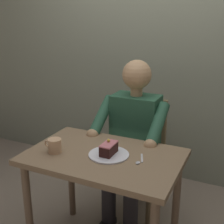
# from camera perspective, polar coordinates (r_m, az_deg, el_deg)

# --- Properties ---
(cafe_rear_panel) EXTENTS (6.40, 0.12, 3.00)m
(cafe_rear_panel) POSITION_cam_1_polar(r_m,az_deg,el_deg) (2.91, 10.17, 16.24)
(cafe_rear_panel) COLOR gray
(cafe_rear_panel) RESTS_ON ground
(dining_table) EXTENTS (0.96, 0.63, 0.74)m
(dining_table) POSITION_cam_1_polar(r_m,az_deg,el_deg) (1.95, -1.57, -10.85)
(dining_table) COLOR #7F6448
(dining_table) RESTS_ON ground
(chair) EXTENTS (0.42, 0.42, 0.92)m
(chair) POSITION_cam_1_polar(r_m,az_deg,el_deg) (2.54, 5.13, -6.84)
(chair) COLOR olive
(chair) RESTS_ON ground
(seated_person) EXTENTS (0.53, 0.58, 1.26)m
(seated_person) POSITION_cam_1_polar(r_m,az_deg,el_deg) (2.33, 3.75, -4.98)
(seated_person) COLOR #28573E
(seated_person) RESTS_ON ground
(dessert_plate) EXTENTS (0.25, 0.25, 0.01)m
(dessert_plate) POSITION_cam_1_polar(r_m,az_deg,el_deg) (1.88, -0.63, -8.07)
(dessert_plate) COLOR white
(dessert_plate) RESTS_ON dining_table
(cake_slice) EXTENTS (0.07, 0.13, 0.09)m
(cake_slice) POSITION_cam_1_polar(r_m,az_deg,el_deg) (1.87, -0.63, -6.93)
(cake_slice) COLOR #341714
(cake_slice) RESTS_ON dessert_plate
(coffee_cup) EXTENTS (0.12, 0.08, 0.09)m
(coffee_cup) POSITION_cam_1_polar(r_m,az_deg,el_deg) (1.94, -10.81, -6.23)
(coffee_cup) COLOR tan
(coffee_cup) RESTS_ON dining_table
(dessert_spoon) EXTENTS (0.05, 0.14, 0.01)m
(dessert_spoon) POSITION_cam_1_polar(r_m,az_deg,el_deg) (1.82, 5.26, -9.12)
(dessert_spoon) COLOR silver
(dessert_spoon) RESTS_ON dining_table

